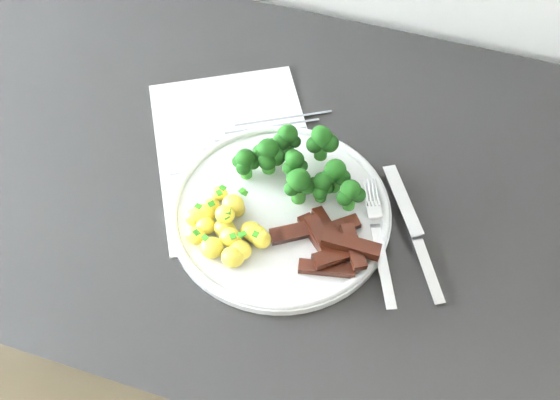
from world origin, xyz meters
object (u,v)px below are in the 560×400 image
at_px(plate, 280,211).
at_px(potatoes, 224,227).
at_px(broccoli, 301,164).
at_px(knife, 420,248).
at_px(counter, 235,319).
at_px(recipe_paper, 236,152).
at_px(beef_strips, 329,242).
at_px(fork, 380,246).

distance_m(plate, potatoes, 0.07).
distance_m(broccoli, knife, 0.17).
xyz_separation_m(broccoli, knife, (0.16, -0.05, -0.03)).
bearing_deg(counter, knife, -10.71).
relative_size(counter, broccoli, 14.79).
distance_m(recipe_paper, plate, 0.11).
relative_size(broccoli, beef_strips, 1.28).
relative_size(beef_strips, knife, 0.75).
distance_m(broccoli, beef_strips, 0.10).
bearing_deg(beef_strips, fork, 13.70).
relative_size(counter, fork, 14.72).
bearing_deg(plate, counter, 153.99).
relative_size(plate, potatoes, 2.48).
relative_size(counter, recipe_paper, 7.23).
xyz_separation_m(recipe_paper, broccoli, (0.09, -0.02, 0.04)).
relative_size(counter, beef_strips, 18.92).
height_order(plate, knife, knife).
height_order(plate, broccoli, broccoli).
relative_size(plate, broccoli, 1.59).
bearing_deg(potatoes, beef_strips, 9.17).
bearing_deg(potatoes, counter, 117.49).
bearing_deg(knife, potatoes, -167.31).
xyz_separation_m(plate, fork, (0.12, -0.02, 0.01)).
height_order(counter, potatoes, potatoes).
height_order(counter, beef_strips, beef_strips).
xyz_separation_m(broccoli, fork, (0.11, -0.07, -0.02)).
bearing_deg(fork, knife, 20.58).
bearing_deg(knife, broccoli, 162.20).
relative_size(broccoli, potatoes, 1.55).
relative_size(counter, potatoes, 22.98).
height_order(broccoli, potatoes, broccoli).
height_order(counter, broccoli, broccoli).
xyz_separation_m(counter, knife, (0.27, -0.05, 0.46)).
bearing_deg(potatoes, plate, 44.51).
relative_size(beef_strips, fork, 0.78).
distance_m(counter, beef_strips, 0.51).
bearing_deg(recipe_paper, plate, -41.38).
distance_m(recipe_paper, beef_strips, 0.18).
bearing_deg(counter, broccoli, -0.32).
xyz_separation_m(plate, potatoes, (-0.05, -0.05, 0.01)).
bearing_deg(fork, potatoes, -169.38).
relative_size(potatoes, beef_strips, 0.82).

